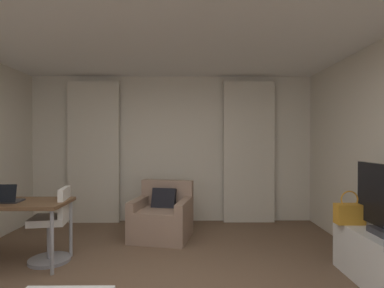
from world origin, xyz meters
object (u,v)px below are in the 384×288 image
at_px(desk, 8,207).
at_px(laptop, 5,199).
at_px(desk_chair, 53,229).
at_px(handbag_primary, 349,213).
at_px(armchair, 162,218).

relative_size(desk, laptop, 4.07).
bearing_deg(desk_chair, handbag_primary, -5.14).
xyz_separation_m(armchair, desk_chair, (-1.23, -0.89, 0.11)).
bearing_deg(laptop, handbag_primary, -2.13).
bearing_deg(armchair, laptop, -148.18).
xyz_separation_m(armchair, handbag_primary, (2.17, -1.20, 0.36)).
xyz_separation_m(laptop, handbag_primary, (3.87, -0.14, -0.14)).
relative_size(armchair, desk, 0.70).
distance_m(armchair, handbag_primary, 2.51).
height_order(armchair, laptop, laptop).
height_order(desk, desk_chair, desk_chair).
relative_size(desk, handbag_primary, 3.69).
bearing_deg(desk, armchair, 30.29).
bearing_deg(laptop, desk_chair, 18.87).
bearing_deg(laptop, armchair, 31.82).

